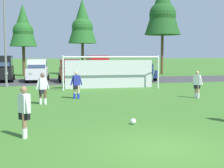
% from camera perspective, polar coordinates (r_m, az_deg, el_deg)
% --- Properties ---
extents(ground_plane, '(400.00, 400.00, 0.00)m').
position_cam_1_polar(ground_plane, '(23.79, -4.81, -1.14)').
color(ground_plane, '#3D7028').
extents(parking_lot_strip, '(52.00, 8.40, 0.01)m').
position_cam_1_polar(parking_lot_strip, '(32.51, -7.08, 0.55)').
color(parking_lot_strip, '#3D3D3F').
rests_on(parking_lot_strip, ground).
extents(soccer_ball, '(0.22, 0.22, 0.22)m').
position_cam_1_polar(soccer_ball, '(12.32, 3.76, -6.58)').
color(soccer_ball, white).
rests_on(soccer_ball, ground).
extents(soccer_goal, '(7.47, 2.13, 2.57)m').
position_cam_1_polar(soccer_goal, '(25.12, -0.35, 2.17)').
color(soccer_goal, white).
rests_on(soccer_goal, ground).
extents(player_midfield_center, '(0.74, 0.37, 1.64)m').
position_cam_1_polar(player_midfield_center, '(17.44, -12.12, -0.84)').
color(player_midfield_center, brown).
rests_on(player_midfield_center, ground).
extents(player_defender_far, '(0.50, 0.65, 1.64)m').
position_cam_1_polar(player_defender_far, '(20.20, 14.77, -0.08)').
color(player_defender_far, tan).
rests_on(player_defender_far, ground).
extents(player_winger_left, '(0.75, 0.31, 1.64)m').
position_cam_1_polar(player_winger_left, '(19.36, -6.29, -0.16)').
color(player_winger_left, beige).
rests_on(player_winger_left, ground).
extents(player_trailing_back, '(0.41, 0.70, 1.64)m').
position_cam_1_polar(player_trailing_back, '(10.60, -15.21, -4.77)').
color(player_trailing_back, '#936B4C').
rests_on(player_trailing_back, ground).
extents(parked_car_slot_far_left, '(2.26, 4.83, 2.52)m').
position_cam_1_polar(parked_car_slot_far_left, '(33.62, -18.77, 2.75)').
color(parked_car_slot_far_left, black).
rests_on(parked_car_slot_far_left, ground).
extents(parked_car_slot_left, '(2.38, 4.72, 2.16)m').
position_cam_1_polar(parked_car_slot_left, '(32.49, -12.98, 2.41)').
color(parked_car_slot_left, silver).
rests_on(parked_car_slot_left, ground).
extents(parked_car_slot_center_left, '(2.25, 4.66, 2.16)m').
position_cam_1_polar(parked_car_slot_center_left, '(31.87, -7.47, 2.45)').
color(parked_car_slot_center_left, maroon).
rests_on(parked_car_slot_center_left, ground).
extents(parked_car_slot_center, '(2.28, 4.84, 2.52)m').
position_cam_1_polar(parked_car_slot_center, '(33.61, -2.66, 3.02)').
color(parked_car_slot_center, red).
rests_on(parked_car_slot_center, ground).
extents(parked_car_slot_center_right, '(2.17, 4.27, 1.72)m').
position_cam_1_polar(parked_car_slot_center_right, '(33.44, 5.46, 2.19)').
color(parked_car_slot_center_right, navy).
rests_on(parked_car_slot_center_right, ground).
extents(tree_mid_left, '(3.25, 3.25, 8.67)m').
position_cam_1_polar(tree_mid_left, '(40.67, -15.42, 9.72)').
color(tree_mid_left, brown).
rests_on(tree_mid_left, ground).
extents(tree_center_back, '(3.69, 3.69, 9.84)m').
position_cam_1_polar(tree_center_back, '(42.83, -5.25, 10.73)').
color(tree_center_back, brown).
rests_on(tree_center_back, ground).
extents(tree_mid_right, '(4.72, 4.72, 12.58)m').
position_cam_1_polar(tree_mid_right, '(44.07, 8.93, 13.02)').
color(tree_mid_right, brown).
rests_on(tree_mid_right, ground).
extents(street_lamp, '(2.00, 0.32, 7.96)m').
position_cam_1_polar(street_lamp, '(27.57, -17.98, 8.07)').
color(street_lamp, slate).
rests_on(street_lamp, ground).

